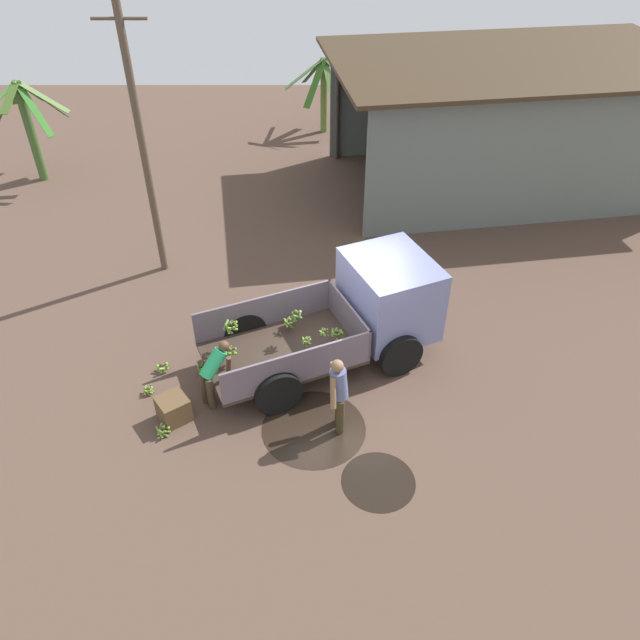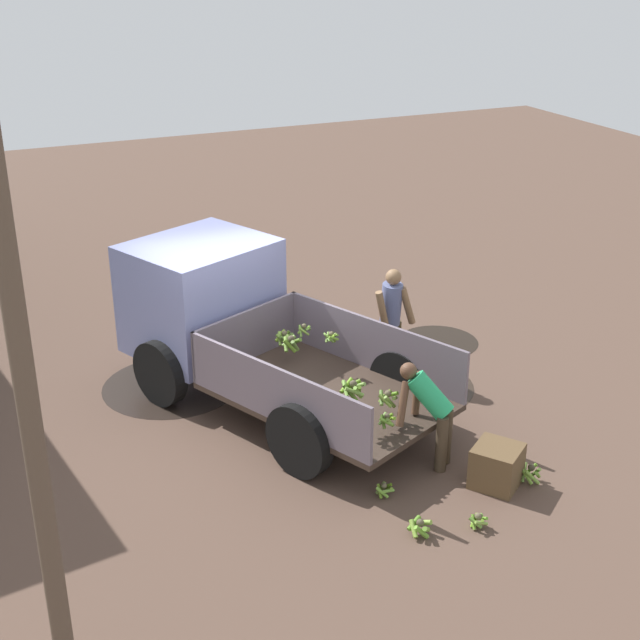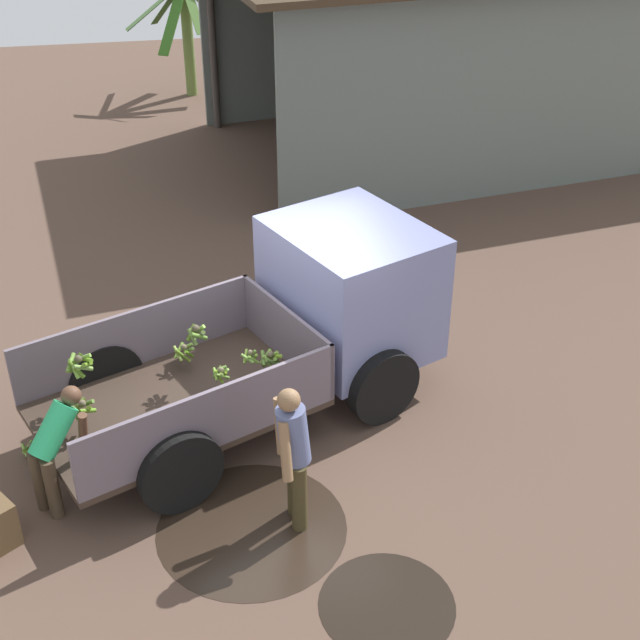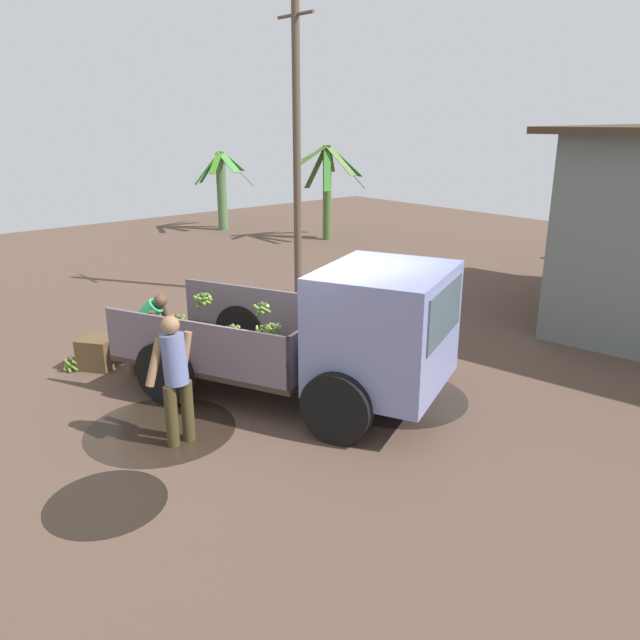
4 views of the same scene
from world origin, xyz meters
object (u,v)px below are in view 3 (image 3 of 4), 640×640
(person_worker_loading, at_px, (55,445))
(banana_bunch_on_ground_0, at_px, (31,449))
(person_foreground_visitor, at_px, (293,451))
(person_bystander_near_shed, at_px, (309,161))
(cargo_truck, at_px, (319,310))

(person_worker_loading, relative_size, banana_bunch_on_ground_0, 5.68)
(person_foreground_visitor, height_order, person_worker_loading, person_foreground_visitor)
(person_worker_loading, distance_m, person_bystander_near_shed, 7.94)
(person_foreground_visitor, xyz_separation_m, person_worker_loading, (-2.39, 0.73, -0.16))
(person_worker_loading, bearing_deg, cargo_truck, -15.08)
(cargo_truck, xyz_separation_m, person_foreground_visitor, (-0.70, -2.37, -0.18))
(person_foreground_visitor, distance_m, banana_bunch_on_ground_0, 3.34)
(cargo_truck, height_order, person_worker_loading, cargo_truck)
(cargo_truck, height_order, person_foreground_visitor, cargo_truck)
(person_bystander_near_shed, xyz_separation_m, banana_bunch_on_ground_0, (-4.31, -6.09, -0.83))
(person_foreground_visitor, distance_m, person_bystander_near_shed, 7.80)
(person_foreground_visitor, height_order, banana_bunch_on_ground_0, person_foreground_visitor)
(cargo_truck, relative_size, person_bystander_near_shed, 3.10)
(cargo_truck, bearing_deg, person_foreground_visitor, -130.28)
(cargo_truck, distance_m, person_bystander_near_shed, 5.35)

